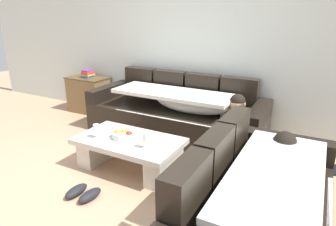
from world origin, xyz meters
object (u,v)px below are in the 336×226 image
at_px(open_magazine, 157,144).
at_px(coffee_table, 129,150).
at_px(side_cabinet, 89,94).
at_px(fruit_bowl, 124,134).
at_px(couch_near_window, 258,209).
at_px(wine_glass_near_right, 146,138).
at_px(couch_along_wall, 178,114).
at_px(pair_of_shoes, 83,193).
at_px(book_stack_on_cabinet, 88,74).
at_px(wine_glass_near_left, 96,129).

bearing_deg(open_magazine, coffee_table, -157.04).
bearing_deg(side_cabinet, fruit_bowl, -37.10).
relative_size(couch_near_window, wine_glass_near_right, 11.43).
relative_size(coffee_table, side_cabinet, 1.67).
xyz_separation_m(couch_along_wall, pair_of_shoes, (-0.13, -1.84, -0.28)).
height_order(wine_glass_near_right, side_cabinet, side_cabinet).
xyz_separation_m(fruit_bowl, book_stack_on_cabinet, (-1.79, 1.38, 0.29)).
height_order(couch_near_window, wine_glass_near_right, couch_near_window).
xyz_separation_m(open_magazine, pair_of_shoes, (-0.45, -0.70, -0.34)).
bearing_deg(book_stack_on_cabinet, wine_glass_near_right, -34.72).
bearing_deg(open_magazine, pair_of_shoes, -101.89).
xyz_separation_m(couch_near_window, fruit_bowl, (-1.62, 0.52, 0.09)).
distance_m(couch_along_wall, open_magazine, 1.19).
bearing_deg(couch_near_window, couch_along_wall, 41.99).
distance_m(couch_near_window, book_stack_on_cabinet, 3.92).
bearing_deg(wine_glass_near_right, open_magazine, 62.75).
xyz_separation_m(coffee_table, wine_glass_near_left, (-0.33, -0.15, 0.26)).
bearing_deg(couch_along_wall, pair_of_shoes, -94.03).
height_order(book_stack_on_cabinet, pair_of_shoes, book_stack_on_cabinet).
bearing_deg(open_magazine, side_cabinet, 169.69).
bearing_deg(wine_glass_near_right, wine_glass_near_left, -176.41).
relative_size(coffee_table, book_stack_on_cabinet, 5.32).
height_order(couch_near_window, coffee_table, couch_near_window).
distance_m(couch_near_window, wine_glass_near_right, 1.32).
xyz_separation_m(coffee_table, side_cabinet, (-1.89, 1.38, 0.08)).
bearing_deg(fruit_bowl, coffee_table, -2.77).
height_order(wine_glass_near_left, book_stack_on_cabinet, book_stack_on_cabinet).
xyz_separation_m(couch_along_wall, wine_glass_near_right, (0.25, -1.27, 0.17)).
height_order(fruit_bowl, open_magazine, fruit_bowl).
distance_m(couch_near_window, wine_glass_near_left, 1.93).
relative_size(wine_glass_near_right, book_stack_on_cabinet, 0.74).
bearing_deg(wine_glass_near_right, book_stack_on_cabinet, 145.28).
distance_m(couch_along_wall, side_cabinet, 1.95).
height_order(fruit_bowl, wine_glass_near_left, wine_glass_near_left).
relative_size(side_cabinet, book_stack_on_cabinet, 3.19).
bearing_deg(open_magazine, fruit_bowl, -157.74).
height_order(fruit_bowl, wine_glass_near_right, wine_glass_near_right).
relative_size(couch_along_wall, side_cabinet, 3.56).
relative_size(couch_near_window, open_magazine, 6.77).
distance_m(coffee_table, wine_glass_near_right, 0.41).
height_order(wine_glass_near_right, open_magazine, wine_glass_near_right).
relative_size(wine_glass_near_left, pair_of_shoes, 0.54).
relative_size(wine_glass_near_left, book_stack_on_cabinet, 0.74).
relative_size(couch_along_wall, fruit_bowl, 9.15).
height_order(couch_along_wall, couch_near_window, same).
xyz_separation_m(coffee_table, pair_of_shoes, (-0.08, -0.68, -0.19)).
height_order(couch_near_window, side_cabinet, couch_near_window).
height_order(coffee_table, pair_of_shoes, coffee_table).
distance_m(couch_near_window, fruit_bowl, 1.70).
xyz_separation_m(couch_along_wall, book_stack_on_cabinet, (-1.91, 0.23, 0.38)).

